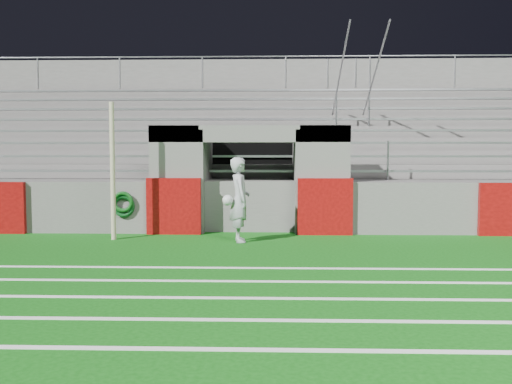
{
  "coord_description": "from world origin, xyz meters",
  "views": [
    {
      "loc": [
        0.59,
        -10.52,
        1.96
      ],
      "look_at": [
        0.2,
        1.8,
        1.1
      ],
      "focal_mm": 40.0,
      "sensor_mm": 36.0,
      "label": 1
    }
  ],
  "objects": [
    {
      "name": "ground",
      "position": [
        0.0,
        0.0,
        0.0
      ],
      "size": [
        90.0,
        90.0,
        0.0
      ],
      "primitive_type": "plane",
      "color": "#0D4E0E",
      "rests_on": "ground"
    },
    {
      "name": "field_post",
      "position": [
        -3.02,
        2.1,
        1.54
      ],
      "size": [
        0.11,
        0.11,
        3.08
      ],
      "primitive_type": "cylinder",
      "color": "#BFB48E",
      "rests_on": "ground"
    },
    {
      "name": "field_markings",
      "position": [
        0.0,
        -5.0,
        0.01
      ],
      "size": [
        28.0,
        8.09,
        0.01
      ],
      "color": "white",
      "rests_on": "ground"
    },
    {
      "name": "stadium_structure",
      "position": [
        0.0,
        7.97,
        1.49
      ],
      "size": [
        26.0,
        8.48,
        5.42
      ],
      "color": "#5A5755",
      "rests_on": "ground"
    },
    {
      "name": "goalkeeper_with_ball",
      "position": [
        -0.16,
        1.87,
        0.93
      ],
      "size": [
        0.65,
        0.75,
        1.85
      ],
      "color": "#A2A5AB",
      "rests_on": "ground"
    },
    {
      "name": "hose_coil",
      "position": [
        -3.01,
        2.93,
        0.72
      ],
      "size": [
        0.55,
        0.15,
        0.63
      ],
      "color": "#0C3C17",
      "rests_on": "ground"
    }
  ]
}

